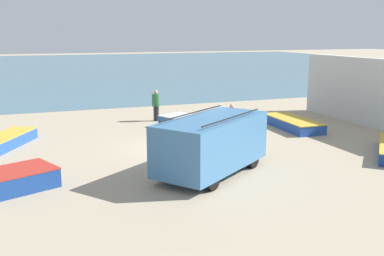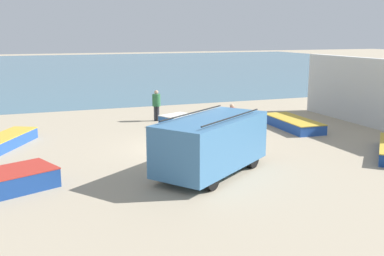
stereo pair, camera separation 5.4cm
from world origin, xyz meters
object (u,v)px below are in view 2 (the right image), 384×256
(fishing_rowboat_0, at_px, (292,123))
(fisherman_0, at_px, (232,117))
(fisherman_2, at_px, (156,103))
(fishing_rowboat_1, at_px, (7,140))
(fishing_rowboat_2, at_px, (191,123))
(fisherman_1, at_px, (219,121))
(parked_van, at_px, (212,143))

(fishing_rowboat_0, relative_size, fisherman_0, 3.17)
(fisherman_0, height_order, fisherman_2, fisherman_2)
(fishing_rowboat_0, bearing_deg, fishing_rowboat_1, 88.41)
(fishing_rowboat_2, height_order, fisherman_2, fisherman_2)
(fisherman_0, bearing_deg, fisherman_1, 51.99)
(fisherman_0, xyz_separation_m, fisherman_1, (-1.13, -0.96, 0.03))
(fishing_rowboat_1, bearing_deg, fisherman_1, -77.02)
(fishing_rowboat_0, bearing_deg, fisherman_2, 57.08)
(fishing_rowboat_1, height_order, fisherman_0, fisherman_0)
(fishing_rowboat_2, bearing_deg, fisherman_0, 9.74)
(fishing_rowboat_0, relative_size, fishing_rowboat_1, 1.07)
(parked_van, height_order, fisherman_1, parked_van)
(parked_van, distance_m, fisherman_1, 5.04)
(fisherman_0, relative_size, fisherman_1, 0.97)
(fishing_rowboat_0, height_order, fishing_rowboat_2, fishing_rowboat_2)
(fishing_rowboat_1, bearing_deg, fishing_rowboat_0, -66.53)
(parked_van, relative_size, fishing_rowboat_2, 1.28)
(fishing_rowboat_0, xyz_separation_m, fisherman_2, (-6.29, 4.48, 0.81))
(fisherman_0, relative_size, fisherman_2, 0.88)
(fisherman_0, bearing_deg, fishing_rowboat_2, -43.49)
(fisherman_2, bearing_deg, fisherman_1, 59.40)
(fishing_rowboat_0, distance_m, fishing_rowboat_1, 14.37)
(fishing_rowboat_0, relative_size, fisherman_1, 3.08)
(fishing_rowboat_1, height_order, fisherman_1, fisherman_1)
(fishing_rowboat_2, distance_m, fisherman_2, 3.22)
(fisherman_0, bearing_deg, fisherman_2, -51.50)
(fishing_rowboat_1, distance_m, fishing_rowboat_2, 9.15)
(fishing_rowboat_0, height_order, fisherman_1, fisherman_1)
(fishing_rowboat_1, xyz_separation_m, fisherman_1, (9.39, -2.45, 0.71))
(fisherman_1, height_order, fisherman_2, fisherman_2)
(fishing_rowboat_1, height_order, fishing_rowboat_2, fishing_rowboat_2)
(fisherman_0, xyz_separation_m, fisherman_2, (-2.48, 4.94, 0.13))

